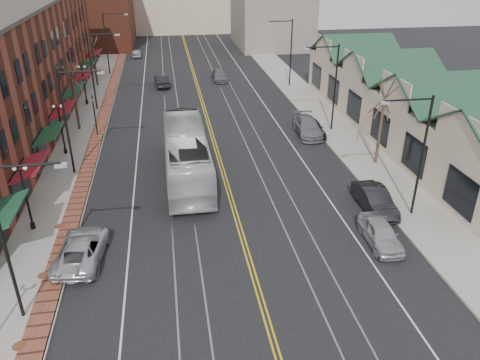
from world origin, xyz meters
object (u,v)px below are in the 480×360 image
object	(u,v)px
parked_car_d	(312,128)
parked_suv	(82,249)
transit_bus	(186,154)
parked_car_a	(380,233)
parked_car_c	(308,127)
parked_car_b	(375,200)

from	to	relation	value
parked_car_d	parked_suv	bearing A→B (deg)	-138.12
transit_bus	parked_suv	size ratio (longest dim) A/B	2.55
transit_bus	parked_car_a	distance (m)	15.48
parked_car_a	parked_car_d	bearing A→B (deg)	87.75
parked_suv	parked_car_a	distance (m)	17.34
transit_bus	parked_car_c	distance (m)	13.72
parked_car_c	parked_car_d	size ratio (longest dim) A/B	1.23
parked_car_a	parked_car_b	distance (m)	4.04
parked_suv	parked_car_c	distance (m)	24.88
transit_bus	parked_suv	bearing A→B (deg)	56.47
parked_suv	parked_car_a	xyz separation A→B (m)	(17.30, -1.18, -0.02)
parked_car_c	parked_car_b	bearing A→B (deg)	-85.10
parked_car_b	parked_car_c	distance (m)	14.31
parked_car_c	parked_car_d	distance (m)	0.44
transit_bus	parked_car_d	world-z (taller)	transit_bus
parked_car_a	parked_car_b	world-z (taller)	parked_car_b
parked_suv	parked_car_d	distance (m)	25.02
parked_suv	parked_car_d	xyz separation A→B (m)	(18.60, 16.73, 0.01)
parked_car_a	parked_car_b	xyz separation A→B (m)	(1.30, 3.82, 0.06)
parked_car_c	parked_car_d	xyz separation A→B (m)	(0.38, -0.22, -0.03)
parked_suv	parked_car_d	bearing A→B (deg)	-132.29
parked_car_a	parked_car_c	size ratio (longest dim) A/B	0.78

